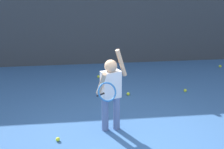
# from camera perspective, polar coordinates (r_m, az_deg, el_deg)

# --- Properties ---
(ground_plane) EXTENTS (20.00, 20.00, 0.00)m
(ground_plane) POSITION_cam_1_polar(r_m,az_deg,el_deg) (4.68, 1.95, -13.60)
(ground_plane) COLOR #335B93
(back_fence_windscreen) EXTENTS (11.21, 0.08, 2.93)m
(back_fence_windscreen) POSITION_cam_1_polar(r_m,az_deg,el_deg) (8.05, -2.27, 12.09)
(back_fence_windscreen) COLOR #383D42
(back_fence_windscreen) RESTS_ON ground
(fence_post_1) EXTENTS (0.09, 0.09, 3.08)m
(fence_post_1) POSITION_cam_1_polar(r_m,az_deg,el_deg) (8.10, -2.31, 12.68)
(fence_post_1) COLOR slate
(fence_post_1) RESTS_ON ground
(tennis_player) EXTENTS (0.55, 0.76, 1.35)m
(tennis_player) POSITION_cam_1_polar(r_m,az_deg,el_deg) (4.81, -0.24, -2.77)
(tennis_player) COLOR slate
(tennis_player) RESTS_ON ground
(tennis_ball_0) EXTENTS (0.07, 0.07, 0.07)m
(tennis_ball_0) POSITION_cam_1_polar(r_m,az_deg,el_deg) (8.52, 19.46, 1.47)
(tennis_ball_0) COLOR #CCE033
(tennis_ball_0) RESTS_ON ground
(tennis_ball_1) EXTENTS (0.07, 0.07, 0.07)m
(tennis_ball_1) POSITION_cam_1_polar(r_m,az_deg,el_deg) (6.37, 3.03, -3.61)
(tennis_ball_1) COLOR #CCE033
(tennis_ball_1) RESTS_ON ground
(tennis_ball_3) EXTENTS (0.07, 0.07, 0.07)m
(tennis_ball_3) POSITION_cam_1_polar(r_m,az_deg,el_deg) (7.32, -2.53, -0.37)
(tennis_ball_3) COLOR #CCE033
(tennis_ball_3) RESTS_ON ground
(tennis_ball_6) EXTENTS (0.07, 0.07, 0.07)m
(tennis_ball_6) POSITION_cam_1_polar(r_m,az_deg,el_deg) (6.71, 13.46, -2.90)
(tennis_ball_6) COLOR #CCE033
(tennis_ball_6) RESTS_ON ground
(tennis_ball_7) EXTENTS (0.07, 0.07, 0.07)m
(tennis_ball_7) POSITION_cam_1_polar(r_m,az_deg,el_deg) (4.90, -10.04, -11.77)
(tennis_ball_7) COLOR #CCE033
(tennis_ball_7) RESTS_ON ground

